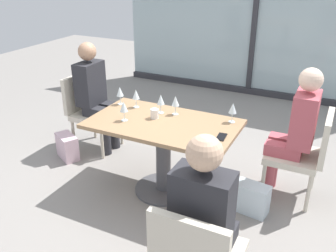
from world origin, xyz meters
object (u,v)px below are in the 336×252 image
(wine_glass_2, at_px, (175,101))
(handbag_2, at_px, (67,147))
(person_front_right, at_px, (205,218))
(person_far_right, at_px, (296,128))
(wine_glass_4, at_px, (161,100))
(cell_phone_on_table, at_px, (221,137))
(person_far_left, at_px, (95,92))
(chair_far_left, at_px, (89,108))
(wine_glass_1, at_px, (136,95))
(chair_far_right, at_px, (305,151))
(wine_glass_0, at_px, (120,92))
(handbag_1, at_px, (251,198))
(coffee_cup, at_px, (155,114))
(wine_glass_5, at_px, (124,107))
(dining_table_main, at_px, (163,141))
(wine_glass_3, at_px, (233,109))

(wine_glass_2, distance_m, handbag_2, 1.48)
(person_front_right, height_order, person_far_right, same)
(wine_glass_4, distance_m, cell_phone_on_table, 0.74)
(person_far_left, relative_size, wine_glass_2, 6.81)
(chair_far_left, distance_m, person_far_right, 2.30)
(wine_glass_2, bearing_deg, wine_glass_1, -179.58)
(wine_glass_2, bearing_deg, wine_glass_4, -168.47)
(chair_far_right, xyz_separation_m, person_far_right, (-0.11, -0.00, 0.20))
(wine_glass_0, relative_size, cell_phone_on_table, 1.28)
(wine_glass_1, height_order, handbag_1, wine_glass_1)
(chair_far_left, height_order, person_far_right, person_far_right)
(coffee_cup, bearing_deg, wine_glass_5, -142.57)
(wine_glass_1, height_order, coffee_cup, wine_glass_1)
(chair_far_right, distance_m, handbag_1, 0.65)
(dining_table_main, height_order, wine_glass_0, wine_glass_0)
(wine_glass_1, distance_m, handbag_1, 1.46)
(person_far_left, height_order, cell_phone_on_table, person_far_left)
(wine_glass_3, bearing_deg, coffee_cup, -161.29)
(person_far_right, height_order, wine_glass_1, person_far_right)
(wine_glass_0, distance_m, coffee_cup, 0.51)
(person_far_left, distance_m, wine_glass_0, 0.58)
(person_far_right, xyz_separation_m, wine_glass_3, (-0.53, -0.18, 0.16))
(wine_glass_5, bearing_deg, person_front_right, -39.28)
(wine_glass_1, bearing_deg, person_far_right, 9.46)
(wine_glass_1, distance_m, wine_glass_4, 0.29)
(chair_far_left, xyz_separation_m, wine_glass_2, (1.22, -0.25, 0.37))
(chair_far_right, bearing_deg, wine_glass_5, -159.27)
(chair_far_left, distance_m, wine_glass_1, 0.91)
(wine_glass_4, height_order, coffee_cup, wine_glass_4)
(dining_table_main, xyz_separation_m, wine_glass_5, (-0.33, -0.12, 0.32))
(handbag_2, bearing_deg, wine_glass_4, 32.63)
(person_far_right, xyz_separation_m, person_far_left, (-2.18, 0.00, 0.00))
(person_front_right, relative_size, wine_glass_2, 6.81)
(wine_glass_4, distance_m, handbag_2, 1.36)
(wine_glass_5, bearing_deg, wine_glass_4, 54.67)
(handbag_2, bearing_deg, wine_glass_5, 15.09)
(person_front_right, xyz_separation_m, handbag_1, (0.05, 1.10, -0.56))
(wine_glass_4, bearing_deg, handbag_2, -175.53)
(person_far_right, bearing_deg, chair_far_right, 0.00)
(dining_table_main, xyz_separation_m, coffee_cup, (-0.11, 0.05, 0.24))
(person_far_right, distance_m, cell_phone_on_table, 0.74)
(wine_glass_5, relative_size, cell_phone_on_table, 1.28)
(chair_far_right, bearing_deg, person_far_right, -180.00)
(person_far_left, xyz_separation_m, wine_glass_5, (0.76, -0.58, 0.16))
(dining_table_main, distance_m, chair_far_right, 1.28)
(wine_glass_5, relative_size, handbag_1, 0.62)
(chair_far_right, bearing_deg, person_front_right, -104.54)
(person_far_left, bearing_deg, coffee_cup, -22.77)
(person_far_right, relative_size, wine_glass_0, 6.81)
(chair_far_right, relative_size, wine_glass_5, 4.70)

